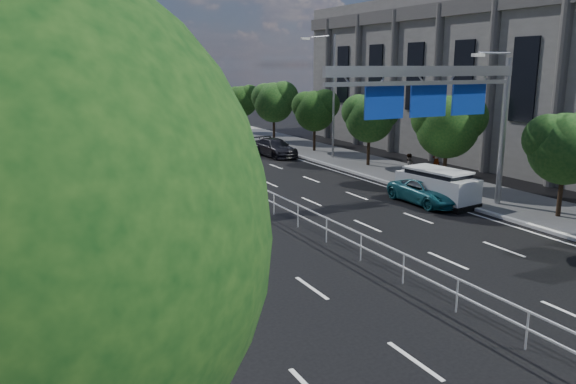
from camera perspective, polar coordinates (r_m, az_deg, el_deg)
ground at (r=16.00m, az=20.72°, el=-13.50°), size 160.00×160.00×0.00m
median_fence at (r=34.34m, az=-7.87°, el=2.03°), size 0.05×85.00×1.02m
toilet_sign at (r=10.20m, az=-25.18°, el=-11.09°), size 1.62×0.18×4.34m
overhead_gantry at (r=26.35m, az=15.52°, el=9.59°), size 10.24×0.38×7.45m
streetlight_far at (r=41.45m, az=4.33°, el=10.46°), size 2.78×2.40×9.00m
civic_hall at (r=46.80m, az=21.29°, el=11.21°), size 14.40×36.00×14.35m
far_tree_c at (r=27.82m, az=26.46°, el=4.35°), size 3.52×3.28×4.94m
far_tree_d at (r=32.78m, az=15.99°, el=6.74°), size 3.85×3.59×5.34m
far_tree_e at (r=38.60m, az=8.36°, el=7.74°), size 3.63×3.38×5.13m
far_tree_f at (r=44.92m, az=2.79°, el=8.47°), size 3.52×3.28×5.02m
far_tree_g at (r=51.53m, az=-1.39°, el=9.32°), size 3.96×3.69×5.45m
far_tree_h at (r=58.40m, az=-4.62°, el=9.37°), size 3.41×3.18×4.91m
white_minivan at (r=34.32m, az=-18.85°, el=2.11°), size 2.31×4.46×1.86m
red_bus at (r=55.17m, az=-20.13°, el=6.49°), size 3.42×10.19×2.99m
near_car_silver at (r=47.95m, az=-18.91°, el=4.90°), size 2.08×5.06×1.72m
near_car_dark at (r=60.08m, az=-18.60°, el=6.35°), size 1.87×5.01×1.64m
silver_minivan at (r=29.32m, az=14.88°, el=0.55°), size 2.31×4.43×1.76m
parked_car_teal at (r=29.15m, az=13.91°, el=0.02°), size 2.06×4.42×1.23m
parked_car_dark at (r=43.10m, az=-1.32°, el=4.53°), size 2.23×4.80×1.36m
pedestrian_a at (r=36.91m, az=14.83°, el=3.19°), size 0.70×0.56×1.68m
pedestrian_b at (r=34.20m, az=12.11°, el=2.52°), size 0.79×0.63×1.59m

